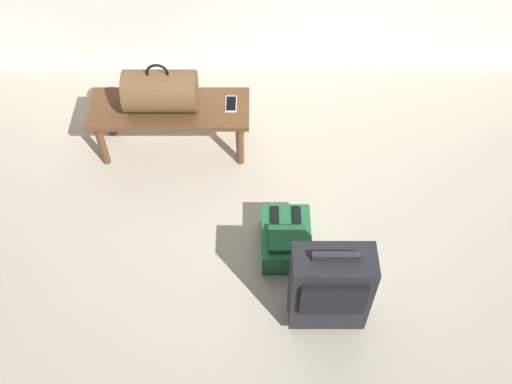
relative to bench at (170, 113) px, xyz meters
name	(u,v)px	position (x,y,z in m)	size (l,w,h in m)	color
ground_plane	(264,242)	(0.59, -0.76, -0.31)	(6.60, 6.60, 0.00)	#B2A893
bench	(170,113)	(0.00, 0.00, 0.00)	(1.00, 0.36, 0.37)	brown
duffel_bag_brown	(160,91)	(-0.04, 0.00, 0.19)	(0.44, 0.26, 0.34)	brown
cell_phone	(231,104)	(0.39, 0.02, 0.06)	(0.07, 0.14, 0.01)	silver
suitcase_upright_charcoal	(330,288)	(0.91, -1.25, 0.01)	(0.40, 0.22, 0.64)	black
backpack_green	(286,239)	(0.72, -0.80, -0.22)	(0.28, 0.38, 0.21)	#1E6038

